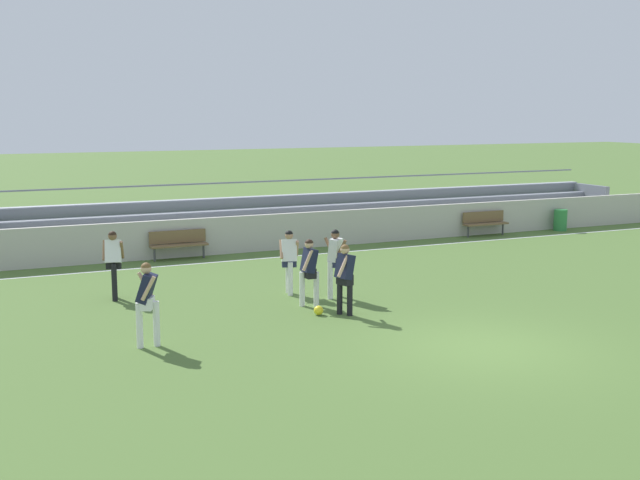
{
  "coord_description": "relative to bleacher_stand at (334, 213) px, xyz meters",
  "views": [
    {
      "loc": [
        -9.1,
        -12.42,
        4.59
      ],
      "look_at": [
        -1.06,
        5.5,
        1.39
      ],
      "focal_mm": 44.56,
      "sensor_mm": 36.0,
      "label": 1
    }
  ],
  "objects": [
    {
      "name": "player_white_on_ball",
      "position": [
        -9.21,
        -6.91,
        0.18
      ],
      "size": [
        0.57,
        0.48,
        1.71
      ],
      "color": "black",
      "rests_on": "ground"
    },
    {
      "name": "player_dark_wide_left",
      "position": [
        -5.11,
        -9.48,
        0.11
      ],
      "size": [
        0.52,
        0.44,
        1.62
      ],
      "color": "white",
      "rests_on": "ground"
    },
    {
      "name": "bench_near_wall_gap",
      "position": [
        5.14,
        -2.23,
        -0.3
      ],
      "size": [
        1.8,
        0.4,
        0.9
      ],
      "color": "brown",
      "rests_on": "ground"
    },
    {
      "name": "field_line_sideline",
      "position": [
        -3.3,
        -3.2,
        -0.84
      ],
      "size": [
        44.0,
        0.12,
        0.01
      ],
      "primitive_type": "cube",
      "color": "white",
      "rests_on": "ground"
    },
    {
      "name": "player_white_trailing_run",
      "position": [
        -5.07,
        -8.13,
        0.13
      ],
      "size": [
        0.59,
        0.45,
        1.64
      ],
      "color": "white",
      "rests_on": "ground"
    },
    {
      "name": "ground_plane",
      "position": [
        -3.3,
        -13.96,
        -0.84
      ],
      "size": [
        160.0,
        160.0,
        0.0
      ],
      "primitive_type": "plane",
      "color": "#4C6B30"
    },
    {
      "name": "bench_far_left",
      "position": [
        -6.43,
        -2.23,
        -0.3
      ],
      "size": [
        1.8,
        0.4,
        0.9
      ],
      "color": "brown",
      "rests_on": "ground"
    },
    {
      "name": "soccer_ball",
      "position": [
        -5.25,
        -10.35,
        -0.73
      ],
      "size": [
        0.22,
        0.22,
        0.22
      ],
      "primitive_type": "sphere",
      "color": "yellow",
      "rests_on": "ground"
    },
    {
      "name": "sideline_wall",
      "position": [
        -3.3,
        -1.92,
        -0.24
      ],
      "size": [
        48.0,
        0.16,
        1.21
      ],
      "primitive_type": "cube",
      "color": "#BCB7AD",
      "rests_on": "ground"
    },
    {
      "name": "bleacher_stand",
      "position": [
        0.0,
        0.0,
        0.0
      ],
      "size": [
        24.45,
        2.45,
        2.04
      ],
      "color": "#9EA3AD",
      "rests_on": "ground"
    },
    {
      "name": "player_white_deep_cover",
      "position": [
        -4.19,
        -8.98,
        0.19
      ],
      "size": [
        0.47,
        0.68,
        1.72
      ],
      "color": "white",
      "rests_on": "ground"
    },
    {
      "name": "player_dark_wide_right",
      "position": [
        -4.7,
        -10.57,
        0.12
      ],
      "size": [
        0.58,
        0.47,
        1.63
      ],
      "color": "black",
      "rests_on": "ground"
    },
    {
      "name": "player_dark_dropping_back",
      "position": [
        -9.31,
        -11.24,
        0.17
      ],
      "size": [
        0.52,
        0.62,
        1.69
      ],
      "color": "white",
      "rests_on": "ground"
    },
    {
      "name": "trash_bin",
      "position": [
        8.59,
        -2.37,
        -0.43
      ],
      "size": [
        0.51,
        0.51,
        0.83
      ],
      "primitive_type": "cylinder",
      "color": "#2D7F3D",
      "rests_on": "ground"
    }
  ]
}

